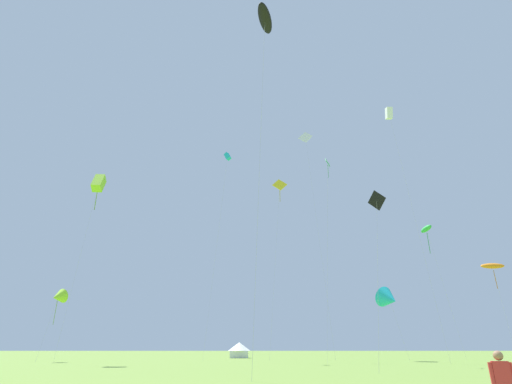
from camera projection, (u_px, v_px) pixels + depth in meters
The scene contains 13 objects.
kite_white_diamond at pixel (308, 140), 70.95m from camera, with size 3.71×1.64×39.08m.
kite_cyan_delta at pixel (392, 299), 55.80m from camera, with size 4.15×4.36×10.11m.
kite_black_diamond at pixel (379, 203), 33.83m from camera, with size 2.27×1.49×14.69m.
kite_lime_box at pixel (101, 184), 55.77m from camera, with size 1.62×3.60×25.25m.
kite_orange_parafoil at pixel (495, 266), 46.51m from camera, with size 2.84×1.58×11.34m.
kite_green_diamond at pixel (329, 171), 54.37m from camera, with size 2.45×2.00×26.93m.
kite_white_box at pixel (391, 113), 58.87m from camera, with size 2.43×2.67×35.97m.
kite_black_parafoil at pixel (266, 19), 33.71m from camera, with size 2.07×3.67×29.12m.
kite_yellow_diamond at pixel (281, 187), 64.83m from camera, with size 3.41×1.82×28.40m.
kite_lime_delta at pixel (61, 297), 53.49m from camera, with size 2.57×3.11×9.40m.
kite_green_parafoil at pixel (428, 229), 63.97m from camera, with size 2.93×3.63×20.64m.
kite_cyan_box at pixel (229, 158), 65.44m from camera, with size 3.14×1.81×32.60m.
festival_tent_center at pixel (241, 349), 67.79m from camera, with size 3.92×3.92×2.55m.
Camera 1 is at (0.17, -3.23, 1.81)m, focal length 27.09 mm.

